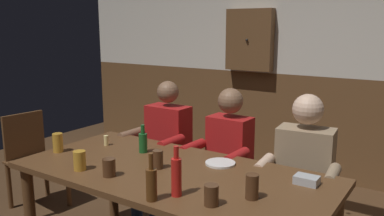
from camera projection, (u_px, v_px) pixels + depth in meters
name	position (u px, v px, depth m)	size (l,w,h in m)	color
back_wall_upper	(302.00, 9.00, 4.35)	(6.13, 0.12, 1.43)	silver
back_wall_wainscot	(296.00, 124.00, 4.61)	(6.13, 0.12, 1.15)	brown
dining_table	(172.00, 183.00, 2.63)	(2.08, 0.99, 0.76)	brown
person_0	(163.00, 143.00, 3.56)	(0.53, 0.50, 1.21)	#AD1919
person_1	(225.00, 156.00, 3.22)	(0.49, 0.50, 1.20)	#AD1919
person_2	(302.00, 170.00, 2.88)	(0.57, 0.56, 1.21)	#997F60
chair_empty_near_left	(32.00, 157.00, 3.77)	(0.48, 0.48, 0.88)	brown
table_candle	(106.00, 140.00, 3.15)	(0.04, 0.04, 0.08)	#F9E08C
condiment_caddy	(307.00, 180.00, 2.38)	(0.14, 0.10, 0.05)	#B2B7BC
plate_0	(220.00, 163.00, 2.73)	(0.20, 0.20, 0.01)	white
bottle_0	(176.00, 175.00, 2.20)	(0.06, 0.06, 0.29)	red
bottle_1	(143.00, 142.00, 2.97)	(0.06, 0.06, 0.21)	#195923
bottle_2	(151.00, 183.00, 2.14)	(0.06, 0.06, 0.27)	#593314
pint_glass_0	(211.00, 195.00, 2.09)	(0.08, 0.08, 0.11)	#4C2D19
pint_glass_1	(80.00, 161.00, 2.61)	(0.08, 0.08, 0.13)	gold
pint_glass_2	(109.00, 167.00, 2.50)	(0.08, 0.08, 0.11)	#4C2D19
pint_glass_3	(58.00, 143.00, 2.98)	(0.08, 0.08, 0.14)	gold
pint_glass_4	(158.00, 159.00, 2.64)	(0.07, 0.07, 0.12)	#4C2D19
pint_glass_5	(252.00, 187.00, 2.17)	(0.07, 0.07, 0.14)	#4C2D19
wall_dart_cabinet	(250.00, 40.00, 4.61)	(0.56, 0.15, 0.70)	brown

